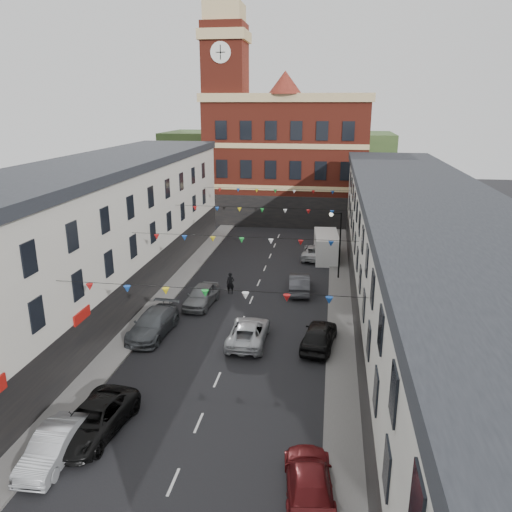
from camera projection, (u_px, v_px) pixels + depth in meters
The scene contains 20 objects.
ground at pixel (231, 347), 31.74m from camera, with size 160.00×160.00×0.00m, color black.
pavement_left at pixel (139, 326), 34.60m from camera, with size 1.80×64.00×0.15m, color #605E5B.
pavement_right at pixel (341, 339), 32.61m from camera, with size 1.80×64.00×0.15m, color #605E5B.
terrace_left at pixel (58, 254), 32.81m from camera, with size 8.40×56.00×10.70m.
terrace_right at pixel (428, 279), 29.56m from camera, with size 8.40×56.00×9.70m.
civic_building at pixel (288, 157), 65.22m from camera, with size 20.60×13.30×18.50m.
clock_tower at pixel (226, 103), 61.53m from camera, with size 5.60×5.60×30.00m.
distant_hill at pixel (277, 161), 89.46m from camera, with size 40.00×14.00×10.00m, color #2F4B23.
street_lamp at pixel (337, 236), 42.88m from camera, with size 1.10×0.36×6.00m.
car_left_b at pixel (53, 446), 21.44m from camera, with size 1.50×4.29×1.41m, color #ABAEB3.
car_left_c at pixel (94, 419), 23.22m from camera, with size 2.45×5.30×1.47m, color black.
car_left_d at pixel (153, 324), 33.24m from camera, with size 2.21×5.43×1.58m, color #44484C.
car_left_e at pixel (202, 295), 38.10m from camera, with size 1.86×4.61×1.57m, color gray.
car_right_c at pixel (309, 480), 19.60m from camera, with size 1.88×4.63×1.34m, color maroon.
car_right_d at pixel (319, 335), 31.52m from camera, with size 1.90×4.73×1.61m, color black.
car_right_e at pixel (299, 283), 40.82m from camera, with size 1.63×4.69×1.54m, color #414247.
car_right_f at pixel (314, 252), 49.76m from camera, with size 2.25×4.89×1.36m, color silver.
moving_car at pixel (248, 332), 32.19m from camera, with size 2.36×5.12×1.42m, color silver.
white_van at pixel (326, 246), 49.38m from camera, with size 2.23×5.80×2.57m, color silver.
pedestrian at pixel (230, 283), 40.39m from camera, with size 0.65×0.43×1.78m, color black.
Camera 1 is at (5.88, -28.09, 14.83)m, focal length 35.00 mm.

